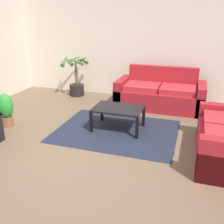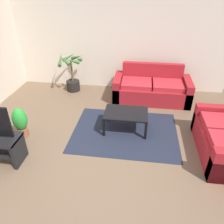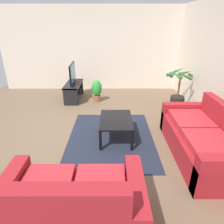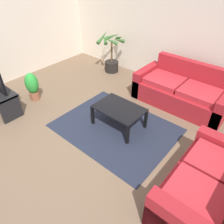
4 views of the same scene
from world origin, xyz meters
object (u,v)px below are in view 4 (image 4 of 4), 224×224
Objects in this scene: couch_main at (181,92)px; coffee_table at (119,110)px; couch_loveseat at (209,190)px; potted_plant_small at (32,86)px; potted_palm at (112,56)px.

couch_main reaches higher than coffee_table.
couch_loveseat is (1.34, -1.99, -0.00)m from couch_main.
potted_palm is at bearing 79.99° from potted_plant_small.
couch_main is at bearing 37.15° from potted_plant_small.
potted_plant_small is at bearing -142.85° from couch_main.
coffee_table is 2.15m from potted_plant_small.
couch_main is 1.82× the size of potted_palm.
coffee_table is at bearing 14.07° from potted_plant_small.
coffee_table is (-0.56, -1.48, 0.07)m from couch_main.
potted_plant_small is (-3.98, -0.01, 0.05)m from couch_loveseat.
couch_loveseat is at bearing 0.11° from potted_plant_small.
couch_main is at bearing 69.30° from coffee_table.
couch_loveseat is 1.97m from coffee_table.
couch_loveseat reaches higher than coffee_table.
couch_loveseat is 1.73× the size of coffee_table.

